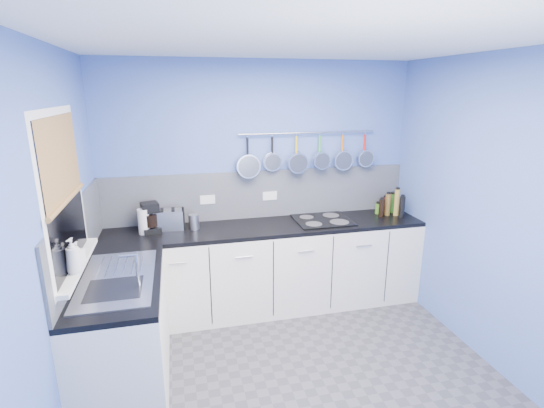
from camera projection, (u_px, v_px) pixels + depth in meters
name	position (u px, v px, depth m)	size (l,w,h in m)	color
floor	(301.00, 384.00, 3.17)	(3.20, 3.00, 0.02)	#47474C
ceiling	(308.00, 38.00, 2.49)	(3.20, 3.00, 0.02)	white
wall_back	(260.00, 185.00, 4.24)	(3.20, 0.02, 2.50)	#4C68B6
wall_front	(436.00, 374.00, 1.42)	(3.20, 0.02, 2.50)	#4C68B6
wall_left	(52.00, 253.00, 2.47)	(0.02, 3.00, 2.50)	#4C68B6
wall_right	(499.00, 216.00, 3.19)	(0.02, 3.00, 2.50)	#4C68B6
backsplash_back	(260.00, 194.00, 4.25)	(3.20, 0.02, 0.50)	slate
backsplash_left	(79.00, 235.00, 3.06)	(0.02, 1.80, 0.50)	slate
cabinet_run_back	(267.00, 269.00, 4.18)	(3.20, 0.60, 0.86)	silver
worktop_back	(266.00, 227.00, 4.05)	(3.20, 0.60, 0.04)	black
cabinet_run_left	(124.00, 335.00, 3.04)	(0.60, 1.20, 0.86)	silver
worktop_left	(118.00, 281.00, 2.92)	(0.60, 1.20, 0.04)	black
window_frame	(64.00, 193.00, 2.67)	(0.01, 1.00, 1.10)	white
window_glass	(64.00, 193.00, 2.68)	(0.01, 0.90, 1.00)	black
bamboo_blind	(61.00, 159.00, 2.62)	(0.01, 0.90, 0.55)	#B6843B
window_sill	(78.00, 264.00, 2.82)	(0.10, 0.98, 0.03)	white
sink_unit	(118.00, 278.00, 2.91)	(0.50, 0.95, 0.01)	silver
mixer_tap	(137.00, 270.00, 2.75)	(0.12, 0.08, 0.26)	silver
socket_left	(208.00, 200.00, 4.12)	(0.15, 0.01, 0.09)	white
socket_right	(270.00, 196.00, 4.26)	(0.15, 0.01, 0.09)	white
pot_rail	(308.00, 133.00, 4.15)	(0.02, 0.02, 1.45)	silver
soap_bottle_a	(73.00, 256.00, 2.63)	(0.09, 0.09, 0.24)	white
soap_bottle_b	(77.00, 254.00, 2.74)	(0.08, 0.08, 0.17)	white
paper_towel	(144.00, 221.00, 3.79)	(0.11, 0.11, 0.24)	white
coffee_maker	(150.00, 218.00, 3.82)	(0.16, 0.18, 0.29)	black
toaster	(168.00, 220.00, 3.92)	(0.29, 0.17, 0.19)	silver
canister	(194.00, 222.00, 3.93)	(0.10, 0.10, 0.15)	silver
hob	(323.00, 220.00, 4.20)	(0.57, 0.50, 0.01)	black
pan_0	(248.00, 156.00, 4.06)	(0.24, 0.09, 0.43)	silver
pan_1	(272.00, 153.00, 4.11)	(0.19, 0.06, 0.38)	silver
pan_2	(296.00, 153.00, 4.17)	(0.21, 0.11, 0.40)	silver
pan_3	(320.00, 151.00, 4.22)	(0.18, 0.12, 0.37)	silver
pan_4	(342.00, 151.00, 4.28)	(0.21, 0.08, 0.40)	silver
pan_5	(364.00, 149.00, 4.34)	(0.18, 0.09, 0.37)	silver
condiment_0	(392.00, 203.00, 4.46)	(0.06, 0.06, 0.21)	#265919
condiment_1	(385.00, 205.00, 4.44)	(0.05, 0.05, 0.18)	#4C190C
condiment_2	(378.00, 209.00, 4.42)	(0.06, 0.06, 0.11)	#3F721E
condiment_3	(397.00, 202.00, 4.34)	(0.06, 0.06, 0.29)	olive
condiment_4	(388.00, 205.00, 4.35)	(0.06, 0.06, 0.23)	brown
condiment_5	(382.00, 208.00, 4.31)	(0.06, 0.06, 0.19)	black
condiment_6	(402.00, 207.00, 4.27)	(0.06, 0.06, 0.23)	black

